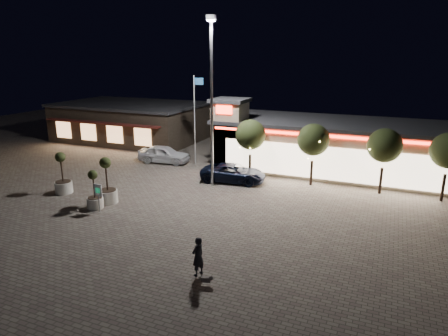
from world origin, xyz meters
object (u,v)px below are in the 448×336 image
at_px(white_sedan, 164,154).
at_px(pedestrian, 198,256).
at_px(pickup_truck, 233,173).
at_px(planter_left, 63,180).
at_px(planter_mid, 95,196).
at_px(valet_sign, 98,193).

relative_size(white_sedan, pedestrian, 2.57).
bearing_deg(pickup_truck, planter_left, 116.86).
distance_m(pedestrian, planter_left, 15.42).
height_order(planter_mid, valet_sign, planter_mid).
height_order(pedestrian, valet_sign, pedestrian).
bearing_deg(planter_mid, planter_left, 160.11).
bearing_deg(valet_sign, pedestrian, -25.27).
xyz_separation_m(pedestrian, valet_sign, (-9.26, 4.37, 0.36)).
relative_size(planter_mid, valet_sign, 1.41).
height_order(pickup_truck, white_sedan, white_sedan).
height_order(planter_left, planter_mid, planter_left).
relative_size(pickup_truck, planter_mid, 1.96).
bearing_deg(pickup_truck, planter_mid, 136.41).
xyz_separation_m(pickup_truck, pedestrian, (3.68, -13.58, 0.22)).
height_order(pedestrian, planter_left, planter_left).
bearing_deg(planter_mid, pedestrian, -25.69).
relative_size(white_sedan, planter_left, 1.57).
xyz_separation_m(pickup_truck, valet_sign, (-5.57, -9.21, 0.58)).
height_order(white_sedan, valet_sign, valet_sign).
bearing_deg(planter_mid, valet_sign, -31.13).
distance_m(pickup_truck, valet_sign, 10.78).
xyz_separation_m(white_sedan, pedestrian, (11.76, -16.43, 0.12)).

